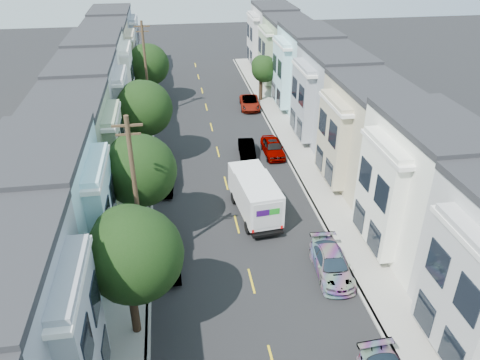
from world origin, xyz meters
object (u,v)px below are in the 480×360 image
object	(u,v)px
tree_d	(143,109)
parked_left_d	(165,183)
tree_e	(147,65)
utility_pole_far	(146,70)
utility_pole_near	(136,199)
tree_b	(133,256)
tree_far_r	(264,69)
tree_c	(138,171)
parked_right_d	(250,103)
lead_sedan	(247,150)
parked_right_b	(331,264)
parked_right_c	(273,147)
fedex_truck	(255,195)
parked_left_c	(167,258)

from	to	relation	value
tree_d	parked_left_d	world-z (taller)	tree_d
tree_e	utility_pole_far	xyz separation A→B (m)	(0.00, -4.46, 0.64)
tree_e	utility_pole_near	xyz separation A→B (m)	(0.00, -30.46, 0.64)
tree_b	tree_far_r	xyz separation A→B (m)	(13.20, 34.16, -1.22)
tree_c	parked_right_d	size ratio (longest dim) A/B	1.61
utility_pole_far	lead_sedan	bearing A→B (deg)	-51.88
tree_d	utility_pole_near	xyz separation A→B (m)	(0.00, -14.74, 0.08)
tree_far_r	lead_sedan	xyz separation A→B (m)	(-4.37, -14.48, -3.12)
parked_right_b	parked_right_d	distance (m)	28.97
tree_e	parked_right_c	xyz separation A→B (m)	(11.20, -15.81, -3.77)
fedex_truck	tree_far_r	bearing A→B (deg)	71.58
parked_right_b	utility_pole_near	bearing A→B (deg)	173.05
tree_c	parked_left_c	size ratio (longest dim) A/B	1.75
tree_e	parked_left_d	distance (m)	21.13
tree_e	parked_right_c	world-z (taller)	tree_e
parked_left_d	parked_right_d	world-z (taller)	parked_right_d
lead_sedan	parked_right_b	distance (m)	16.96
utility_pole_far	lead_sedan	size ratio (longest dim) A/B	2.58
utility_pole_far	parked_right_c	bearing A→B (deg)	-45.39
tree_b	parked_right_c	bearing A→B (deg)	60.23
parked_left_d	parked_right_c	size ratio (longest dim) A/B	0.83
tree_d	fedex_truck	xyz separation A→B (m)	(7.78, -9.65, -3.38)
tree_far_r	parked_left_c	xyz separation A→B (m)	(-11.79, -29.15, -3.05)
tree_far_r	parked_left_d	xyz separation A→B (m)	(-11.79, -19.48, -3.14)
tree_c	tree_far_r	world-z (taller)	tree_c
tree_b	lead_sedan	distance (m)	22.01
tree_d	parked_left_c	xyz separation A→B (m)	(1.40, -14.66, -4.36)
fedex_truck	lead_sedan	distance (m)	9.78
utility_pole_far	parked_right_d	bearing A→B (deg)	4.71
lead_sedan	parked_left_c	size ratio (longest dim) A/B	0.91
tree_far_r	parked_right_d	size ratio (longest dim) A/B	1.15
fedex_truck	parked_left_c	world-z (taller)	fedex_truck
tree_b	utility_pole_far	bearing A→B (deg)	90.00
parked_right_b	parked_right_d	size ratio (longest dim) A/B	1.01
tree_e	utility_pole_far	world-z (taller)	utility_pole_far
parked_right_b	parked_right_c	world-z (taller)	parked_right_c
utility_pole_near	parked_right_d	size ratio (longest dim) A/B	2.15
tree_e	lead_sedan	bearing A→B (deg)	-60.66
tree_far_r	parked_left_d	distance (m)	22.99
tree_b	utility_pole_far	xyz separation A→B (m)	(0.00, 30.94, 0.17)
tree_b	parked_left_d	xyz separation A→B (m)	(1.40, 14.68, -4.36)
tree_d	lead_sedan	size ratio (longest dim) A/B	1.92
fedex_truck	parked_left_c	bearing A→B (deg)	-147.60
tree_d	utility_pole_far	size ratio (longest dim) A/B	0.74
tree_c	parked_right_b	bearing A→B (deg)	-25.87
parked_right_c	utility_pole_far	bearing A→B (deg)	134.50
tree_d	tree_c	bearing A→B (deg)	-90.00
tree_d	parked_right_b	size ratio (longest dim) A/B	1.58
utility_pole_near	lead_sedan	bearing A→B (deg)	59.10
utility_pole_far	fedex_truck	size ratio (longest dim) A/B	1.58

